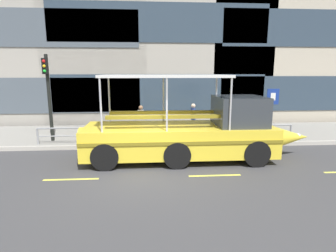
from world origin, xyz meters
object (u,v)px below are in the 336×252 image
Objects in this scene: pedestrian_mid_right at (141,118)px; pedestrian_near_bow at (228,118)px; parking_sign at (272,105)px; pedestrian_mid_left at (193,116)px; duck_tour_boat at (193,133)px; traffic_light_pole at (48,89)px.

pedestrian_near_bow is at bearing -2.77° from pedestrian_mid_right.
parking_sign is 3.96m from pedestrian_mid_left.
pedestrian_mid_left is 1.05× the size of pedestrian_mid_right.
duck_tour_boat is at bearing -99.49° from pedestrian_mid_left.
traffic_light_pole reaches higher than pedestrian_mid_right.
pedestrian_mid_right is (-2.16, 3.49, 0.07)m from duck_tour_boat.
traffic_light_pole is 7.18m from duck_tour_boat.
duck_tour_boat reaches higher than pedestrian_mid_left.
pedestrian_mid_right reaches higher than pedestrian_near_bow.
parking_sign is at bearing -25.22° from pedestrian_near_bow.
pedestrian_mid_left is at bearing 163.17° from parking_sign.
parking_sign is at bearing -1.79° from traffic_light_pole.
duck_tour_boat is 5.78× the size of pedestrian_mid_right.
pedestrian_near_bow is (8.84, 0.57, -1.55)m from traffic_light_pole.
parking_sign is at bearing 28.67° from duck_tour_boat.
duck_tour_boat is 3.54m from pedestrian_mid_left.
traffic_light_pole is at bearing -173.59° from pedestrian_mid_left.
traffic_light_pole is 0.44× the size of duck_tour_boat.
pedestrian_mid_right is at bearing 179.97° from pedestrian_mid_left.
pedestrian_near_bow is 0.97× the size of pedestrian_mid_right.
parking_sign reaches higher than pedestrian_mid_left.
duck_tour_boat is at bearing -151.33° from parking_sign.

